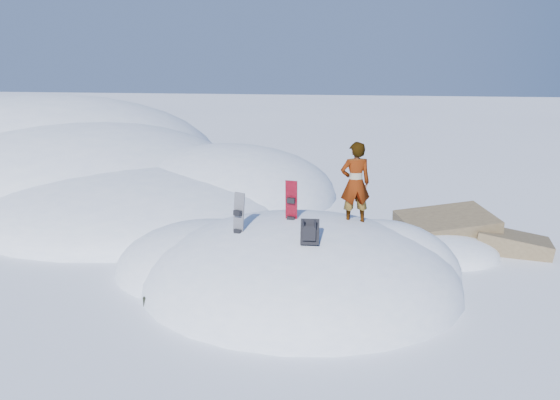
# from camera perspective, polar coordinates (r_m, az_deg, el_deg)

# --- Properties ---
(ground) EXTENTS (120.00, 120.00, 0.00)m
(ground) POSITION_cam_1_polar(r_m,az_deg,el_deg) (12.15, 2.06, -8.83)
(ground) COLOR white
(ground) RESTS_ON ground
(snow_mound) EXTENTS (8.00, 6.00, 3.00)m
(snow_mound) POSITION_cam_1_polar(r_m,az_deg,el_deg) (12.39, 1.38, -8.35)
(snow_mound) COLOR white
(snow_mound) RESTS_ON ground
(snow_ridge) EXTENTS (21.50, 18.50, 6.40)m
(snow_ridge) POSITION_cam_1_polar(r_m,az_deg,el_deg) (24.39, -20.47, 2.36)
(snow_ridge) COLOR white
(snow_ridge) RESTS_ON ground
(rock_outcrop) EXTENTS (4.68, 4.41, 1.68)m
(rock_outcrop) POSITION_cam_1_polar(r_m,az_deg,el_deg) (15.12, 17.50, -4.63)
(rock_outcrop) COLOR brown
(rock_outcrop) RESTS_ON ground
(snowboard_red) EXTENTS (0.27, 0.17, 1.39)m
(snowboard_red) POSITION_cam_1_polar(r_m,az_deg,el_deg) (11.65, 1.19, -1.22)
(snowboard_red) COLOR #B40921
(snowboard_red) RESTS_ON snow_mound
(snowboard_dark) EXTENTS (0.30, 0.26, 1.34)m
(snowboard_dark) POSITION_cam_1_polar(r_m,az_deg,el_deg) (11.24, -4.39, -2.54)
(snowboard_dark) COLOR black
(snowboard_dark) RESTS_ON snow_mound
(backpack) EXTENTS (0.38, 0.49, 0.60)m
(backpack) POSITION_cam_1_polar(r_m,az_deg,el_deg) (10.50, 3.13, -3.39)
(backpack) COLOR black
(backpack) RESTS_ON snow_mound
(gear_pile) EXTENTS (0.97, 0.73, 0.26)m
(gear_pile) POSITION_cam_1_polar(r_m,az_deg,el_deg) (11.53, -11.64, -9.81)
(gear_pile) COLOR black
(gear_pile) RESTS_ON ground
(person) EXTENTS (0.75, 0.59, 1.81)m
(person) POSITION_cam_1_polar(r_m,az_deg,el_deg) (11.84, 7.87, 1.75)
(person) COLOR slate
(person) RESTS_ON snow_mound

